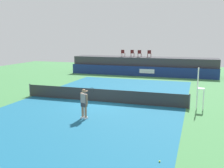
{
  "coord_description": "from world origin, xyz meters",
  "views": [
    {
      "loc": [
        6.61,
        -17.94,
        4.75
      ],
      "look_at": [
        0.12,
        2.0,
        1.0
      ],
      "focal_mm": 42.6,
      "sensor_mm": 36.0,
      "label": 1
    }
  ],
  "objects_px": {
    "spectator_chair_center": "(140,53)",
    "tennis_ball": "(160,161)",
    "net_post_near": "(30,90)",
    "net_post_far": "(189,101)",
    "spectator_chair_far_left": "(123,53)",
    "tennis_player": "(84,103)",
    "spectator_chair_left": "(132,53)",
    "spectator_chair_right": "(149,53)",
    "umpire_chair": "(199,86)"
  },
  "relations": [
    {
      "from": "spectator_chair_center",
      "to": "tennis_ball",
      "type": "xyz_separation_m",
      "value": [
        5.88,
        -23.38,
        -2.66
      ]
    },
    {
      "from": "net_post_near",
      "to": "net_post_far",
      "type": "relative_size",
      "value": 1.0
    },
    {
      "from": "spectator_chair_far_left",
      "to": "tennis_player",
      "type": "xyz_separation_m",
      "value": [
        3.06,
        -19.21,
        -1.73
      ]
    },
    {
      "from": "tennis_player",
      "to": "tennis_ball",
      "type": "bearing_deg",
      "value": -40.25
    },
    {
      "from": "spectator_chair_left",
      "to": "spectator_chair_right",
      "type": "height_order",
      "value": "same"
    },
    {
      "from": "net_post_near",
      "to": "tennis_player",
      "type": "bearing_deg",
      "value": -31.97
    },
    {
      "from": "spectator_chair_far_left",
      "to": "spectator_chair_center",
      "type": "height_order",
      "value": "same"
    },
    {
      "from": "spectator_chair_center",
      "to": "net_post_far",
      "type": "bearing_deg",
      "value": -66.06
    },
    {
      "from": "tennis_player",
      "to": "tennis_ball",
      "type": "xyz_separation_m",
      "value": [
        5.0,
        -4.23,
        -0.92
      ]
    },
    {
      "from": "umpire_chair",
      "to": "net_post_near",
      "type": "xyz_separation_m",
      "value": [
        -12.96,
        -0.01,
        -1.09
      ]
    },
    {
      "from": "spectator_chair_center",
      "to": "tennis_ball",
      "type": "distance_m",
      "value": 24.25
    },
    {
      "from": "umpire_chair",
      "to": "tennis_ball",
      "type": "xyz_separation_m",
      "value": [
        -1.35,
        -8.37,
        -1.55
      ]
    },
    {
      "from": "net_post_near",
      "to": "spectator_chair_center",
      "type": "bearing_deg",
      "value": 69.12
    },
    {
      "from": "tennis_ball",
      "to": "tennis_player",
      "type": "bearing_deg",
      "value": 139.75
    },
    {
      "from": "spectator_chair_left",
      "to": "spectator_chair_far_left",
      "type": "bearing_deg",
      "value": -169.46
    },
    {
      "from": "spectator_chair_right",
      "to": "tennis_ball",
      "type": "relative_size",
      "value": 13.06
    },
    {
      "from": "spectator_chair_far_left",
      "to": "net_post_far",
      "type": "bearing_deg",
      "value": -59.6
    },
    {
      "from": "spectator_chair_right",
      "to": "umpire_chair",
      "type": "xyz_separation_m",
      "value": [
        6.02,
        -15.16,
        -1.11
      ]
    },
    {
      "from": "spectator_chair_right",
      "to": "tennis_ball",
      "type": "bearing_deg",
      "value": -78.79
    },
    {
      "from": "net_post_near",
      "to": "spectator_chair_right",
      "type": "bearing_deg",
      "value": 65.42
    },
    {
      "from": "spectator_chair_right",
      "to": "tennis_player",
      "type": "distance_m",
      "value": 19.39
    },
    {
      "from": "spectator_chair_far_left",
      "to": "spectator_chair_center",
      "type": "distance_m",
      "value": 2.18
    },
    {
      "from": "net_post_near",
      "to": "spectator_chair_left",
      "type": "bearing_deg",
      "value": 72.78
    },
    {
      "from": "net_post_far",
      "to": "umpire_chair",
      "type": "bearing_deg",
      "value": 1.49
    },
    {
      "from": "spectator_chair_right",
      "to": "net_post_near",
      "type": "xyz_separation_m",
      "value": [
        -6.94,
        -15.18,
        -2.19
      ]
    },
    {
      "from": "spectator_chair_left",
      "to": "net_post_far",
      "type": "height_order",
      "value": "spectator_chair_left"
    },
    {
      "from": "umpire_chair",
      "to": "spectator_chair_center",
      "type": "bearing_deg",
      "value": 115.72
    },
    {
      "from": "spectator_chair_center",
      "to": "net_post_far",
      "type": "relative_size",
      "value": 0.89
    },
    {
      "from": "spectator_chair_right",
      "to": "net_post_far",
      "type": "height_order",
      "value": "spectator_chair_right"
    },
    {
      "from": "umpire_chair",
      "to": "tennis_player",
      "type": "xyz_separation_m",
      "value": [
        -6.35,
        -4.14,
        -0.63
      ]
    },
    {
      "from": "tennis_ball",
      "to": "net_post_far",
      "type": "bearing_deg",
      "value": 84.58
    },
    {
      "from": "spectator_chair_left",
      "to": "spectator_chair_center",
      "type": "relative_size",
      "value": 1.0
    },
    {
      "from": "umpire_chair",
      "to": "tennis_ball",
      "type": "height_order",
      "value": "umpire_chair"
    },
    {
      "from": "net_post_far",
      "to": "tennis_player",
      "type": "xyz_separation_m",
      "value": [
        -5.79,
        -4.13,
        0.46
      ]
    },
    {
      "from": "net_post_far",
      "to": "tennis_ball",
      "type": "xyz_separation_m",
      "value": [
        -0.79,
        -8.35,
        -0.46
      ]
    },
    {
      "from": "umpire_chair",
      "to": "net_post_far",
      "type": "bearing_deg",
      "value": -178.51
    },
    {
      "from": "spectator_chair_center",
      "to": "net_post_near",
      "type": "xyz_separation_m",
      "value": [
        -5.73,
        -15.03,
        -2.19
      ]
    },
    {
      "from": "tennis_player",
      "to": "net_post_near",
      "type": "bearing_deg",
      "value": 148.03
    },
    {
      "from": "net_post_far",
      "to": "tennis_player",
      "type": "distance_m",
      "value": 7.12
    },
    {
      "from": "tennis_ball",
      "to": "net_post_near",
      "type": "bearing_deg",
      "value": 144.26
    },
    {
      "from": "spectator_chair_far_left",
      "to": "tennis_ball",
      "type": "bearing_deg",
      "value": -71.03
    },
    {
      "from": "spectator_chair_far_left",
      "to": "spectator_chair_left",
      "type": "height_order",
      "value": "same"
    },
    {
      "from": "spectator_chair_left",
      "to": "tennis_ball",
      "type": "height_order",
      "value": "spectator_chair_left"
    },
    {
      "from": "spectator_chair_left",
      "to": "umpire_chair",
      "type": "xyz_separation_m",
      "value": [
        8.22,
        -15.29,
        -1.11
      ]
    },
    {
      "from": "spectator_chair_right",
      "to": "tennis_ball",
      "type": "xyz_separation_m",
      "value": [
        4.67,
        -23.53,
        -2.66
      ]
    },
    {
      "from": "umpire_chair",
      "to": "spectator_chair_far_left",
      "type": "bearing_deg",
      "value": 121.98
    },
    {
      "from": "tennis_player",
      "to": "spectator_chair_center",
      "type": "bearing_deg",
      "value": 92.64
    },
    {
      "from": "spectator_chair_left",
      "to": "spectator_chair_right",
      "type": "xyz_separation_m",
      "value": [
        2.2,
        -0.12,
        0.0
      ]
    },
    {
      "from": "spectator_chair_right",
      "to": "net_post_near",
      "type": "height_order",
      "value": "spectator_chair_right"
    },
    {
      "from": "spectator_chair_right",
      "to": "tennis_player",
      "type": "xyz_separation_m",
      "value": [
        -0.33,
        -19.3,
        -1.73
      ]
    }
  ]
}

